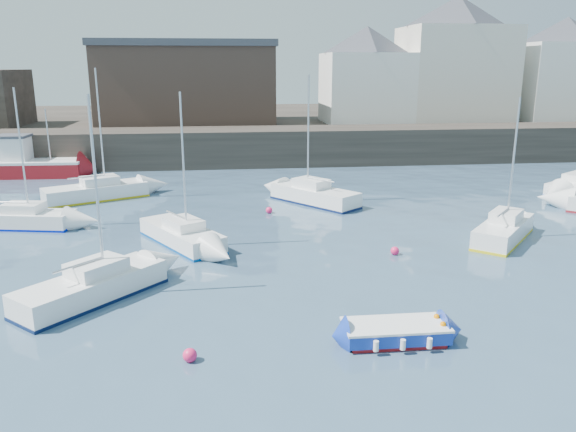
{
  "coord_description": "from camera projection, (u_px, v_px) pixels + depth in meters",
  "views": [
    {
      "loc": [
        -2.89,
        -12.62,
        8.16
      ],
      "look_at": [
        0.0,
        12.0,
        1.5
      ],
      "focal_mm": 35.0,
      "sensor_mm": 36.0,
      "label": 1
    }
  ],
  "objects": [
    {
      "name": "water",
      "position": [
        342.0,
        391.0,
        14.55
      ],
      "size": [
        220.0,
        220.0,
        0.0
      ],
      "primitive_type": "plane",
      "color": "#2D4760",
      "rests_on": "ground"
    },
    {
      "name": "quay_wall",
      "position": [
        257.0,
        146.0,
        47.73
      ],
      "size": [
        90.0,
        5.0,
        3.0
      ],
      "primitive_type": "cube",
      "color": "#28231E",
      "rests_on": "ground"
    },
    {
      "name": "land_strip",
      "position": [
        247.0,
        126.0,
        65.02
      ],
      "size": [
        90.0,
        32.0,
        2.8
      ],
      "primitive_type": "cube",
      "color": "#28231E",
      "rests_on": "ground"
    },
    {
      "name": "bldg_east_a",
      "position": [
        455.0,
        59.0,
        54.79
      ],
      "size": [
        13.36,
        13.36,
        11.8
      ],
      "color": "beige",
      "rests_on": "land_strip"
    },
    {
      "name": "bldg_east_b",
      "position": [
        562.0,
        69.0,
        55.8
      ],
      "size": [
        11.88,
        11.88,
        9.95
      ],
      "color": "white",
      "rests_on": "land_strip"
    },
    {
      "name": "bldg_east_d",
      "position": [
        366.0,
        74.0,
        53.68
      ],
      "size": [
        11.14,
        11.14,
        8.95
      ],
      "color": "white",
      "rests_on": "land_strip"
    },
    {
      "name": "warehouse",
      "position": [
        188.0,
        82.0,
        53.39
      ],
      "size": [
        16.4,
        10.4,
        7.6
      ],
      "color": "#3D2D26",
      "rests_on": "land_strip"
    },
    {
      "name": "blue_dinghy",
      "position": [
        395.0,
        332.0,
        17.04
      ],
      "size": [
        3.19,
        1.71,
        0.61
      ],
      "color": "maroon",
      "rests_on": "ground"
    },
    {
      "name": "fishing_boat",
      "position": [
        28.0,
        163.0,
        42.53
      ],
      "size": [
        7.73,
        3.13,
        5.06
      ],
      "color": "maroon",
      "rests_on": "ground"
    },
    {
      "name": "sailboat_a",
      "position": [
        93.0,
        286.0,
        20.12
      ],
      "size": [
        5.07,
        5.31,
        7.24
      ],
      "color": "white",
      "rests_on": "ground"
    },
    {
      "name": "sailboat_b",
      "position": [
        182.0,
        234.0,
        26.45
      ],
      "size": [
        4.36,
        5.6,
        7.06
      ],
      "color": "white",
      "rests_on": "ground"
    },
    {
      "name": "sailboat_c",
      "position": [
        504.0,
        230.0,
        26.97
      ],
      "size": [
        4.64,
        4.93,
        6.76
      ],
      "color": "white",
      "rests_on": "ground"
    },
    {
      "name": "sailboat_e",
      "position": [
        20.0,
        218.0,
        29.2
      ],
      "size": [
        5.78,
        2.8,
        7.13
      ],
      "color": "white",
      "rests_on": "ground"
    },
    {
      "name": "sailboat_f",
      "position": [
        314.0,
        195.0,
        34.23
      ],
      "size": [
        5.16,
        5.76,
        7.65
      ],
      "color": "white",
      "rests_on": "ground"
    },
    {
      "name": "sailboat_h",
      "position": [
        96.0,
        191.0,
        35.25
      ],
      "size": [
        6.46,
        4.61,
        8.03
      ],
      "color": "white",
      "rests_on": "ground"
    },
    {
      "name": "buoy_near",
      "position": [
        190.0,
        361.0,
        16.01
      ],
      "size": [
        0.41,
        0.41,
        0.41
      ],
      "primitive_type": "sphere",
      "color": "#FE2161",
      "rests_on": "ground"
    },
    {
      "name": "buoy_mid",
      "position": [
        395.0,
        255.0,
        25.04
      ],
      "size": [
        0.38,
        0.38,
        0.38
      ],
      "primitive_type": "sphere",
      "color": "#FE2161",
      "rests_on": "ground"
    },
    {
      "name": "buoy_far",
      "position": [
        269.0,
        213.0,
        32.06
      ],
      "size": [
        0.38,
        0.38,
        0.38
      ],
      "primitive_type": "sphere",
      "color": "#FE2161",
      "rests_on": "ground"
    }
  ]
}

